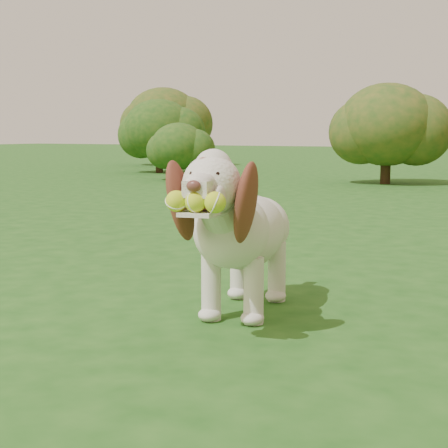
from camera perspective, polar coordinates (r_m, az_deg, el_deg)
The scene contains 6 objects.
ground at distance 3.98m, azimuth -0.17°, elevation -5.81°, with size 80.00×80.00×0.00m, color #1B4C15.
dog at distance 3.45m, azimuth 1.35°, elevation -0.22°, with size 0.60×1.31×0.85m.
shrub_a at distance 13.41m, azimuth -3.81°, elevation 6.46°, with size 1.08×1.08×1.12m.
shrub_g at distance 19.55m, azimuth -5.07°, elevation 8.64°, with size 2.10×2.10×2.18m.
shrub_e at distance 15.97m, azimuth -5.44°, elevation 7.83°, with size 1.63×1.63×1.69m.
shrub_b at distance 12.75m, azimuth 13.38°, elevation 8.03°, with size 1.74×1.74×1.81m.
Camera 1 is at (1.88, -3.38, 0.92)m, focal length 55.00 mm.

